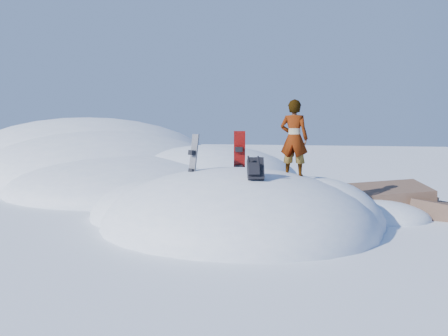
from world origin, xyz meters
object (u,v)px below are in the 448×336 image
(snowboard_red, at_px, (239,160))
(snowboard_dark, at_px, (192,164))
(backpack, at_px, (255,169))
(person, at_px, (294,138))

(snowboard_red, xyz_separation_m, snowboard_dark, (-0.89, -1.10, -0.04))
(snowboard_red, distance_m, backpack, 2.04)
(snowboard_dark, xyz_separation_m, backpack, (1.80, -0.72, -0.02))
(snowboard_red, bearing_deg, person, -35.33)
(snowboard_red, height_order, person, person)
(backpack, bearing_deg, snowboard_dark, 136.54)
(snowboard_red, height_order, snowboard_dark, snowboard_red)
(snowboard_dark, distance_m, person, 2.59)
(snowboard_dark, xyz_separation_m, person, (2.43, 0.63, 0.64))
(backpack, distance_m, person, 1.63)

